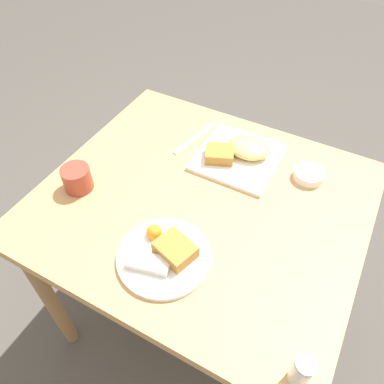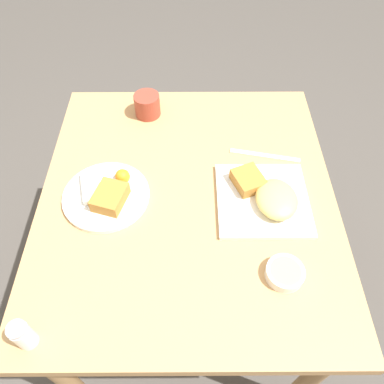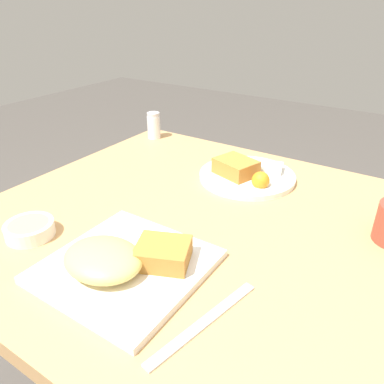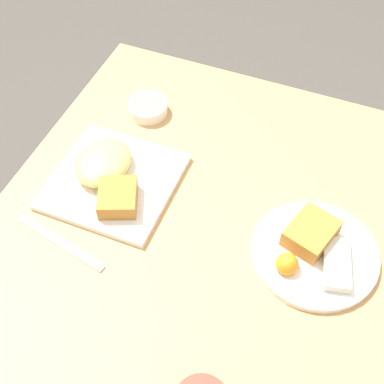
{
  "view_description": "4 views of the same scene",
  "coord_description": "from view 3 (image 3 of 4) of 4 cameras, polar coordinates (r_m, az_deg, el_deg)",
  "views": [
    {
      "loc": [
        -0.33,
        0.67,
        1.59
      ],
      "look_at": [
        0.02,
        0.03,
        0.8
      ],
      "focal_mm": 35.0,
      "sensor_mm": 36.0,
      "label": 1
    },
    {
      "loc": [
        -0.66,
        -0.01,
        1.61
      ],
      "look_at": [
        -0.03,
        -0.01,
        0.8
      ],
      "focal_mm": 35.0,
      "sensor_mm": 36.0,
      "label": 2
    },
    {
      "loc": [
        0.35,
        -0.58,
        1.17
      ],
      "look_at": [
        -0.03,
        0.01,
        0.8
      ],
      "focal_mm": 35.0,
      "sensor_mm": 36.0,
      "label": 3
    },
    {
      "loc": [
        0.59,
        0.22,
        1.65
      ],
      "look_at": [
        -0.04,
        -0.04,
        0.79
      ],
      "focal_mm": 50.0,
      "sensor_mm": 36.0,
      "label": 4
    }
  ],
  "objects": [
    {
      "name": "salt_shaker",
      "position": [
        1.27,
        -5.84,
        9.82
      ],
      "size": [
        0.04,
        0.04,
        0.09
      ],
      "color": "white",
      "rests_on": "dining_table"
    },
    {
      "name": "sauce_ramekin",
      "position": [
        0.81,
        -23.51,
        -5.19
      ],
      "size": [
        0.09,
        0.09,
        0.03
      ],
      "color": "white",
      "rests_on": "dining_table"
    },
    {
      "name": "plate_oval_far",
      "position": [
        0.98,
        8.29,
        2.8
      ],
      "size": [
        0.25,
        0.25,
        0.05
      ],
      "color": "white",
      "rests_on": "dining_table"
    },
    {
      "name": "plate_square_near",
      "position": [
        0.66,
        -10.53,
        -10.41
      ],
      "size": [
        0.26,
        0.26,
        0.06
      ],
      "color": "white",
      "rests_on": "dining_table"
    },
    {
      "name": "butter_knife",
      "position": [
        0.58,
        1.89,
        -19.24
      ],
      "size": [
        0.06,
        0.22,
        0.0
      ],
      "rotation": [
        0.0,
        0.0,
        1.36
      ],
      "color": "silver",
      "rests_on": "dining_table"
    },
    {
      "name": "dining_table",
      "position": [
        0.85,
        1.6,
        -9.41
      ],
      "size": [
        0.95,
        0.85,
        0.75
      ],
      "color": "tan",
      "rests_on": "ground_plane"
    }
  ]
}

